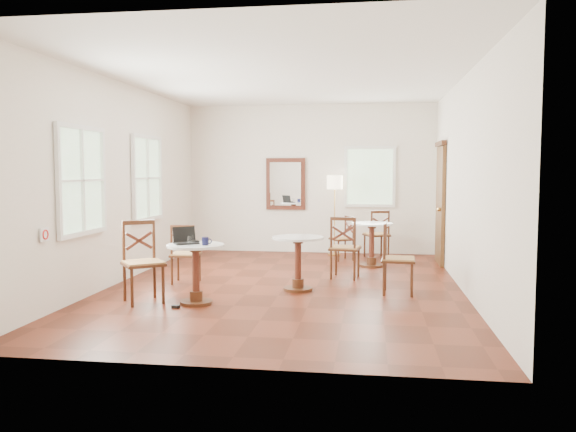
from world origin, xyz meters
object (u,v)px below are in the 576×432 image
at_px(chair_back_a, 377,234).
at_px(chair_back_b, 343,238).
at_px(chair_near_b, 143,262).
at_px(power_adapter, 176,307).
at_px(floor_lamp, 335,188).
at_px(navy_mug, 206,241).
at_px(mouse, 196,241).
at_px(cafe_table_back, 372,240).
at_px(cafe_table_mid, 298,257).
at_px(water_glass, 190,241).
at_px(chair_near_a, 185,254).
at_px(cafe_table_near, 196,267).
at_px(chair_mid_a, 345,248).
at_px(laptop, 185,239).
at_px(chair_mid_b, 396,259).

xyz_separation_m(chair_back_a, chair_back_b, (-0.63, -0.34, -0.05)).
xyz_separation_m(chair_near_b, power_adapter, (0.52, -0.27, -0.50)).
distance_m(floor_lamp, power_adapter, 5.12).
bearing_deg(navy_mug, mouse, 134.99).
xyz_separation_m(cafe_table_back, chair_near_b, (-2.90, -3.14, 0.04)).
relative_size(cafe_table_mid, water_glass, 6.60).
xyz_separation_m(chair_near_a, water_glass, (0.52, -1.38, 0.37)).
relative_size(floor_lamp, navy_mug, 12.51).
distance_m(cafe_table_near, chair_near_b, 0.70).
distance_m(cafe_table_back, chair_back_b, 0.85).
height_order(mouse, power_adapter, mouse).
height_order(floor_lamp, mouse, floor_lamp).
relative_size(chair_near_a, power_adapter, 9.62).
bearing_deg(chair_near_b, mouse, -26.76).
xyz_separation_m(cafe_table_near, navy_mug, (0.15, -0.06, 0.34)).
bearing_deg(navy_mug, chair_near_a, 117.90).
height_order(chair_near_a, chair_near_b, chair_near_b).
height_order(chair_near_a, chair_mid_a, chair_mid_a).
bearing_deg(mouse, chair_near_a, 137.22).
height_order(cafe_table_back, mouse, mouse).
distance_m(chair_back_a, navy_mug, 4.74).
height_order(chair_mid_a, chair_back_a, chair_mid_a).
bearing_deg(chair_near_b, chair_back_b, 21.25).
distance_m(chair_back_a, mouse, 4.67).
distance_m(cafe_table_mid, mouse, 1.52).
bearing_deg(chair_back_b, mouse, -55.86).
height_order(chair_near_a, laptop, laptop).
distance_m(cafe_table_mid, chair_mid_b, 1.35).
height_order(cafe_table_near, mouse, mouse).
bearing_deg(cafe_table_back, water_glass, -124.29).
bearing_deg(cafe_table_near, power_adapter, -125.04).
bearing_deg(cafe_table_back, chair_near_b, -132.68).
bearing_deg(floor_lamp, chair_mid_b, -72.92).
bearing_deg(laptop, chair_back_a, 25.92).
height_order(chair_near_a, floor_lamp, floor_lamp).
xyz_separation_m(chair_back_b, power_adapter, (-1.85, -4.07, -0.39)).
bearing_deg(chair_near_a, chair_back_b, -133.94).
bearing_deg(cafe_table_near, chair_near_a, 113.59).
distance_m(chair_mid_a, floor_lamp, 2.58).
distance_m(cafe_table_back, floor_lamp, 1.68).
xyz_separation_m(chair_near_b, laptop, (0.55, 0.05, 0.29)).
height_order(cafe_table_mid, chair_back_a, chair_back_a).
relative_size(floor_lamp, power_adapter, 17.17).
bearing_deg(floor_lamp, cafe_table_mid, -95.02).
xyz_separation_m(cafe_table_near, laptop, (-0.15, 0.06, 0.34)).
bearing_deg(chair_mid_b, water_glass, 116.82).
relative_size(cafe_table_back, water_glass, 6.68).
bearing_deg(navy_mug, cafe_table_back, 57.45).
bearing_deg(chair_mid_a, cafe_table_back, -101.30).
bearing_deg(laptop, chair_near_b, 152.44).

